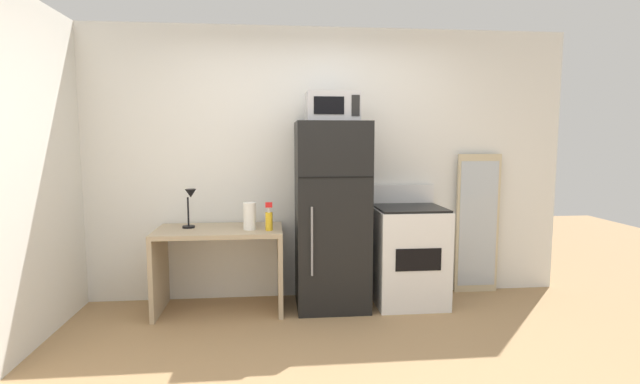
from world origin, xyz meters
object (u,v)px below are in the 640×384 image
at_px(refrigerator, 332,215).
at_px(oven_range, 408,255).
at_px(coffee_mug, 249,220).
at_px(spray_bottle, 269,219).
at_px(desk, 220,254).
at_px(paper_towel_roll, 250,216).
at_px(microwave, 332,107).
at_px(leaning_mirror, 477,224).
at_px(desk_lamp, 190,202).

bearing_deg(refrigerator, oven_range, 0.24).
height_order(coffee_mug, refrigerator, refrigerator).
xyz_separation_m(spray_bottle, refrigerator, (0.57, 0.14, 0.00)).
height_order(desk, refrigerator, refrigerator).
bearing_deg(paper_towel_roll, coffee_mug, 93.21).
relative_size(refrigerator, microwave, 3.70).
distance_m(paper_towel_roll, leaning_mirror, 2.28).
bearing_deg(paper_towel_roll, oven_range, 3.16).
height_order(desk, paper_towel_roll, paper_towel_roll).
relative_size(spray_bottle, oven_range, 0.23).
bearing_deg(oven_range, desk_lamp, 178.88).
height_order(microwave, oven_range, microwave).
bearing_deg(spray_bottle, desk_lamp, 165.73).
bearing_deg(desk, leaning_mirror, 5.99).
bearing_deg(coffee_mug, desk, -146.69).
distance_m(desk, paper_towel_roll, 0.45).
xyz_separation_m(spray_bottle, microwave, (0.57, 0.12, 0.98)).
xyz_separation_m(paper_towel_roll, leaning_mirror, (2.25, 0.34, -0.17)).
bearing_deg(oven_range, desk, -179.67).
relative_size(spray_bottle, leaning_mirror, 0.18).
bearing_deg(coffee_mug, spray_bottle, -58.49).
xyz_separation_m(desk, spray_bottle, (0.44, -0.13, 0.33)).
bearing_deg(oven_range, microwave, -178.10).
height_order(paper_towel_roll, microwave, microwave).
relative_size(coffee_mug, oven_range, 0.09).
bearing_deg(paper_towel_roll, desk, 165.43).
height_order(desk, coffee_mug, coffee_mug).
height_order(coffee_mug, oven_range, oven_range).
bearing_deg(spray_bottle, leaning_mirror, 10.73).
distance_m(desk_lamp, microwave, 1.53).
bearing_deg(desk, coffee_mug, 33.31).
height_order(refrigerator, microwave, microwave).
bearing_deg(desk, paper_towel_roll, -14.57).
xyz_separation_m(coffee_mug, oven_range, (1.48, -0.16, -0.33)).
relative_size(coffee_mug, refrigerator, 0.06).
xyz_separation_m(paper_towel_roll, oven_range, (1.47, 0.08, -0.40)).
height_order(paper_towel_roll, oven_range, oven_range).
height_order(desk_lamp, oven_range, desk_lamp).
height_order(spray_bottle, microwave, microwave).
bearing_deg(coffee_mug, refrigerator, -12.29).
bearing_deg(leaning_mirror, desk_lamp, -175.56).
relative_size(paper_towel_roll, refrigerator, 0.14).
bearing_deg(refrigerator, coffee_mug, 167.71).
bearing_deg(desk_lamp, leaning_mirror, 4.44).
xyz_separation_m(desk, refrigerator, (1.01, 0.01, 0.33)).
bearing_deg(desk_lamp, refrigerator, -1.91).
bearing_deg(desk, refrigerator, 0.39).
xyz_separation_m(desk_lamp, leaning_mirror, (2.78, 0.22, -0.29)).
relative_size(coffee_mug, paper_towel_roll, 0.40).
relative_size(desk, microwave, 2.43).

